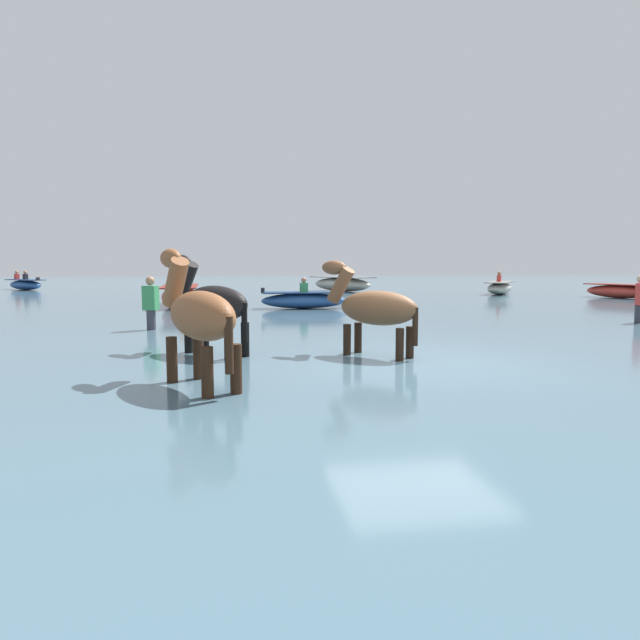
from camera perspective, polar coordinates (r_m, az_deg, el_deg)
The scene contains 13 objects.
ground_plane at distance 9.03m, azimuth 9.53°, elevation -6.75°, with size 120.00×120.00×0.00m, color gray.
water_surface at distance 18.62m, azimuth -0.79°, elevation 0.44°, with size 90.00×90.00×0.43m, color #476675.
horse_lead_bay at distance 9.25m, azimuth 5.38°, elevation 0.92°, with size 1.48×1.53×1.97m.
horse_trailing_chestnut at distance 7.09m, azimuth -11.94°, elevation 0.06°, with size 1.17×1.89×2.12m.
horse_flank_black at distance 9.56m, azimuth -10.63°, elevation 1.35°, with size 1.47×1.68×2.07m.
boat_far_inshore at distance 29.85m, azimuth 2.20°, elevation 3.58°, with size 3.17×3.90×0.75m.
boat_near_port at distance 18.80m, azimuth -1.64°, elevation 2.00°, with size 2.83×1.10×1.02m.
boat_distant_west at distance 35.25m, azimuth -27.19°, elevation 3.16°, with size 2.61×2.64×1.05m.
boat_distant_east at distance 28.46m, azimuth 17.39°, elevation 3.07°, with size 2.62×3.07×1.07m.
boat_near_starboard at distance 20.40m, azimuth -13.71°, elevation 2.37°, with size 1.26×3.90×1.19m.
boat_far_offshore at distance 27.34m, azimuth 27.60°, elevation 2.56°, with size 2.15×2.99×0.59m.
person_wading_mid at distance 16.43m, azimuth 29.11°, elevation 1.28°, with size 0.36×0.37×1.63m.
person_onlooker_left at distance 13.38m, azimuth -16.42°, elevation 0.91°, with size 0.38×0.32×1.63m.
Camera 1 is at (-2.98, -8.30, 1.95)m, focal length 32.27 mm.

